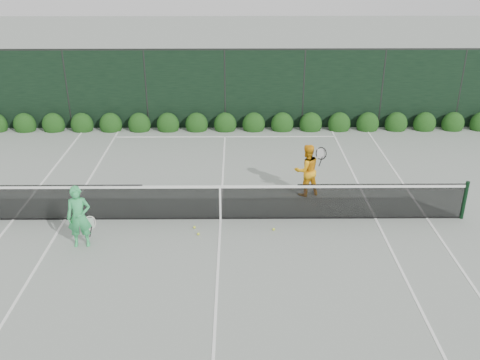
{
  "coord_description": "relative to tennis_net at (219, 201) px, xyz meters",
  "views": [
    {
      "loc": [
        0.42,
        -12.45,
        6.81
      ],
      "look_at": [
        0.52,
        0.3,
        1.0
      ],
      "focal_mm": 40.0,
      "sensor_mm": 36.0,
      "label": 1
    }
  ],
  "objects": [
    {
      "name": "windscreen_fence",
      "position": [
        0.02,
        -2.71,
        0.98
      ],
      "size": [
        32.0,
        21.07,
        3.06
      ],
      "color": "black",
      "rests_on": "ground"
    },
    {
      "name": "player_man",
      "position": [
        2.45,
        1.47,
        0.24
      ],
      "size": [
        0.95,
        0.79,
        1.54
      ],
      "rotation": [
        0.0,
        0.0,
        3.46
      ],
      "color": "#FFAC15",
      "rests_on": "ground"
    },
    {
      "name": "court_lines",
      "position": [
        0.02,
        0.0,
        -0.53
      ],
      "size": [
        11.03,
        23.83,
        0.01
      ],
      "color": "white",
      "rests_on": "ground"
    },
    {
      "name": "ground",
      "position": [
        0.02,
        0.0,
        -0.53
      ],
      "size": [
        80.0,
        80.0,
        0.0
      ],
      "primitive_type": "plane",
      "color": "gray",
      "rests_on": "ground"
    },
    {
      "name": "tennis_net",
      "position": [
        0.0,
        0.0,
        0.0
      ],
      "size": [
        12.9,
        0.1,
        1.07
      ],
      "color": "black",
      "rests_on": "ground"
    },
    {
      "name": "hedge_row",
      "position": [
        0.02,
        7.15,
        -0.3
      ],
      "size": [
        31.66,
        0.65,
        0.94
      ],
      "color": "#10370F",
      "rests_on": "ground"
    },
    {
      "name": "tennis_balls",
      "position": [
        0.08,
        -0.65,
        -0.5
      ],
      "size": [
        2.09,
        0.41,
        0.07
      ],
      "color": "#E1F235",
      "rests_on": "ground"
    },
    {
      "name": "player_woman",
      "position": [
        -3.28,
        -1.28,
        0.24
      ],
      "size": [
        0.65,
        0.45,
        1.55
      ],
      "rotation": [
        0.0,
        0.0,
        0.14
      ],
      "color": "#35B763",
      "rests_on": "ground"
    }
  ]
}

